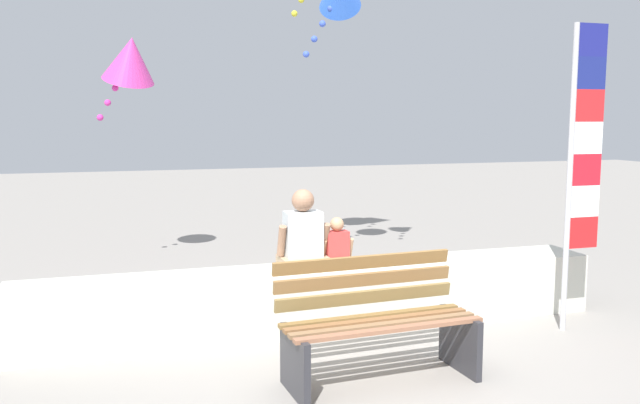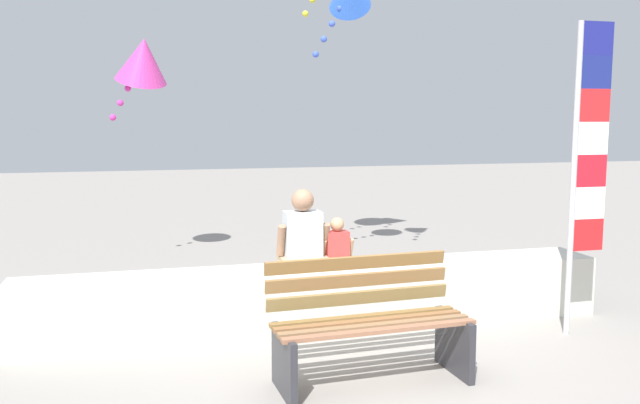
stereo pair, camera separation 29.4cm
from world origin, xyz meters
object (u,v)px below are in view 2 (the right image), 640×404
at_px(person_adult, 303,238).
at_px(person_child, 337,247).
at_px(park_bench, 369,326).
at_px(flag_banner, 585,157).
at_px(kite_magenta, 142,60).

relative_size(person_adult, person_child, 1.59).
bearing_deg(person_child, person_adult, -179.94).
distance_m(park_bench, flag_banner, 2.51).
bearing_deg(flag_banner, person_child, 160.53).
height_order(park_bench, kite_magenta, kite_magenta).
distance_m(person_adult, flag_banner, 2.57).
bearing_deg(park_bench, flag_banner, 14.20).
distance_m(park_bench, person_child, 1.31).
height_order(person_child, kite_magenta, kite_magenta).
height_order(person_child, flag_banner, flag_banner).
xyz_separation_m(person_adult, person_child, (0.32, 0.00, -0.10)).
xyz_separation_m(park_bench, person_adult, (-0.21, 1.26, 0.44)).
bearing_deg(person_adult, kite_magenta, 113.80).
relative_size(flag_banner, kite_magenta, 2.42).
distance_m(park_bench, kite_magenta, 5.12).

